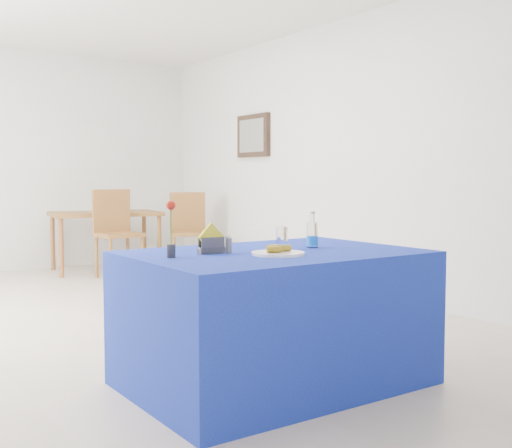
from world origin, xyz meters
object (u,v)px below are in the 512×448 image
(blue_table, at_px, (274,318))
(plate, at_px, (278,253))
(oak_table, at_px, (105,218))
(chair_bg_right, at_px, (188,226))
(chair_bg_left, at_px, (116,227))
(water_bottle, at_px, (312,236))

(blue_table, bearing_deg, plate, -119.98)
(oak_table, xyz_separation_m, chair_bg_right, (0.82, -0.69, -0.10))
(blue_table, height_order, chair_bg_left, chair_bg_left)
(blue_table, height_order, chair_bg_right, chair_bg_right)
(blue_table, height_order, oak_table, blue_table)
(water_bottle, height_order, chair_bg_right, chair_bg_right)
(plate, distance_m, water_bottle, 0.44)
(chair_bg_left, bearing_deg, oak_table, 77.28)
(blue_table, xyz_separation_m, chair_bg_left, (0.78, 4.24, 0.22))
(oak_table, bearing_deg, water_bottle, -97.00)
(plate, relative_size, oak_table, 0.20)
(water_bottle, relative_size, chair_bg_left, 0.21)
(water_bottle, distance_m, oak_table, 4.88)
(chair_bg_left, bearing_deg, chair_bg_right, -5.62)
(water_bottle, xyz_separation_m, chair_bg_right, (1.41, 4.15, -0.25))
(plate, height_order, oak_table, plate)
(plate, bearing_deg, blue_table, 60.02)
(plate, height_order, blue_table, plate)
(water_bottle, bearing_deg, chair_bg_left, 83.55)
(blue_table, bearing_deg, chair_bg_left, 79.59)
(plate, relative_size, blue_table, 0.18)
(blue_table, distance_m, chair_bg_left, 4.32)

